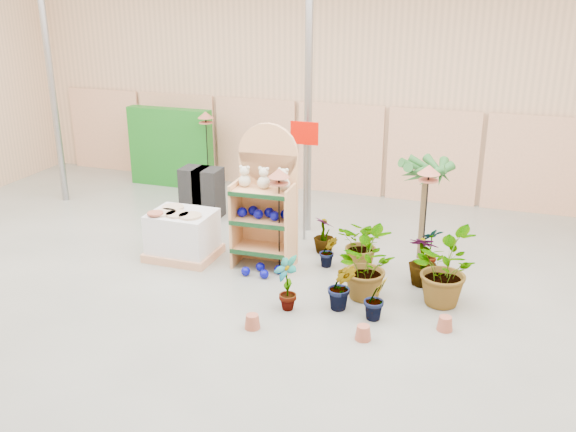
% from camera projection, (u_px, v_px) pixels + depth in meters
% --- Properties ---
extents(room, '(15.20, 12.10, 4.70)m').
position_uv_depth(room, '(255.00, 148.00, 9.23)').
color(room, slate).
rests_on(room, ground).
extents(display_shelf, '(1.01, 0.65, 2.37)m').
position_uv_depth(display_shelf, '(267.00, 202.00, 10.48)').
color(display_shelf, tan).
rests_on(display_shelf, ground).
extents(teddy_bears, '(0.87, 0.22, 0.36)m').
position_uv_depth(teddy_bears, '(265.00, 180.00, 10.23)').
color(teddy_bears, beige).
rests_on(teddy_bears, display_shelf).
extents(gazing_balls_shelf, '(0.87, 0.30, 0.17)m').
position_uv_depth(gazing_balls_shelf, '(264.00, 213.00, 10.41)').
color(gazing_balls_shelf, '#07088F').
rests_on(gazing_balls_shelf, display_shelf).
extents(gazing_balls_floor, '(0.63, 0.39, 0.15)m').
position_uv_depth(gazing_balls_floor, '(262.00, 270.00, 10.36)').
color(gazing_balls_floor, '#07088F').
rests_on(gazing_balls_floor, ground).
extents(pallet_stack, '(1.15, 0.96, 0.85)m').
position_uv_depth(pallet_stack, '(183.00, 235.00, 10.93)').
color(pallet_stack, tan).
rests_on(pallet_stack, ground).
extents(charcoal_planters, '(0.80, 0.50, 1.00)m').
position_uv_depth(charcoal_planters, '(202.00, 192.00, 12.82)').
color(charcoal_planters, black).
rests_on(charcoal_planters, ground).
extents(trellis_stock, '(2.00, 0.30, 1.80)m').
position_uv_depth(trellis_stock, '(171.00, 148.00, 14.65)').
color(trellis_stock, '#176818').
rests_on(trellis_stock, ground).
extents(offer_sign, '(0.50, 0.08, 2.20)m').
position_uv_depth(offer_sign, '(304.00, 157.00, 11.26)').
color(offer_sign, gray).
rests_on(offer_sign, ground).
extents(bird_table_front, '(0.34, 0.34, 1.75)m').
position_uv_depth(bird_table_front, '(279.00, 176.00, 9.96)').
color(bird_table_front, black).
rests_on(bird_table_front, ground).
extents(bird_table_right, '(0.34, 0.34, 1.89)m').
position_uv_depth(bird_table_right, '(429.00, 174.00, 9.61)').
color(bird_table_right, black).
rests_on(bird_table_right, ground).
extents(bird_table_back, '(0.34, 0.34, 1.88)m').
position_uv_depth(bird_table_back, '(206.00, 118.00, 13.61)').
color(bird_table_back, black).
rests_on(bird_table_back, ground).
extents(palm, '(0.70, 0.70, 1.84)m').
position_uv_depth(palm, '(426.00, 169.00, 10.49)').
color(palm, brown).
rests_on(palm, ground).
extents(potted_plant_0, '(0.52, 0.52, 0.83)m').
position_uv_depth(potted_plant_0, '(287.00, 283.00, 9.17)').
color(potted_plant_0, '#235922').
rests_on(potted_plant_0, ground).
extents(potted_plant_1, '(0.46, 0.39, 0.74)m').
position_uv_depth(potted_plant_1, '(342.00, 286.00, 9.17)').
color(potted_plant_1, '#235922').
rests_on(potted_plant_1, ground).
extents(potted_plant_2, '(1.15, 1.20, 1.03)m').
position_uv_depth(potted_plant_2, '(363.00, 265.00, 9.50)').
color(potted_plant_2, '#235922').
rests_on(potted_plant_2, ground).
extents(potted_plant_3, '(0.47, 0.47, 0.81)m').
position_uv_depth(potted_plant_3, '(423.00, 260.00, 9.93)').
color(potted_plant_3, '#235922').
rests_on(potted_plant_3, ground).
extents(potted_plant_4, '(0.47, 0.45, 0.74)m').
position_uv_depth(potted_plant_4, '(431.00, 248.00, 10.49)').
color(potted_plant_4, '#235922').
rests_on(potted_plant_4, ground).
extents(potted_plant_5, '(0.37, 0.34, 0.55)m').
position_uv_depth(potted_plant_5, '(329.00, 251.00, 10.60)').
color(potted_plant_5, '#235922').
rests_on(potted_plant_5, ground).
extents(potted_plant_6, '(0.96, 0.89, 0.87)m').
position_uv_depth(potted_plant_6, '(363.00, 244.00, 10.47)').
color(potted_plant_6, '#235922').
rests_on(potted_plant_6, ground).
extents(potted_plant_9, '(0.45, 0.46, 0.65)m').
position_uv_depth(potted_plant_9, '(376.00, 298.00, 8.93)').
color(potted_plant_9, '#235922').
rests_on(potted_plant_9, ground).
extents(potted_plant_10, '(1.07, 1.17, 1.11)m').
position_uv_depth(potted_plant_10, '(442.00, 268.00, 9.31)').
color(potted_plant_10, '#235922').
rests_on(potted_plant_10, ground).
extents(potted_plant_11, '(0.50, 0.50, 0.66)m').
position_uv_depth(potted_plant_11, '(324.00, 235.00, 11.14)').
color(potted_plant_11, '#235922').
rests_on(potted_plant_11, ground).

